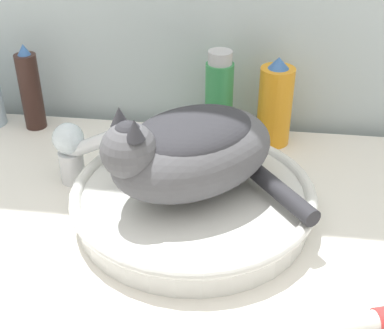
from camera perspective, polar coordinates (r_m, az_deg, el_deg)
The scene contains 7 objects.
sink_basin at distance 0.87m, azimuth 0.12°, elevation -3.75°, with size 0.40×0.40×0.06m.
cat at distance 0.81m, azimuth -0.24°, elevation 1.65°, with size 0.35×0.31×0.16m.
faucet at distance 0.95m, azimuth -12.37°, elevation 1.68°, with size 0.15×0.08×0.14m.
shampoo_bottle_tall at distance 1.07m, azimuth 2.90°, elevation 7.10°, with size 0.06×0.06×0.19m.
spray_bottle_trigger at distance 1.07m, azimuth 8.85°, elevation 6.36°, with size 0.07×0.07×0.18m.
hairspray_can_black at distance 1.16m, azimuth -16.85°, elevation 7.62°, with size 0.04×0.04×0.18m.
cream_tube at distance 0.72m, azimuth 14.97°, elevation -16.47°, with size 0.15×0.08×0.03m.
Camera 1 is at (0.14, -0.42, 1.39)m, focal length 50.00 mm.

